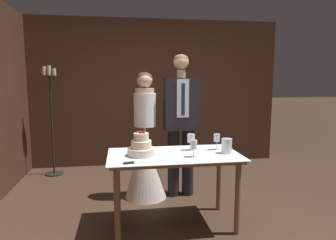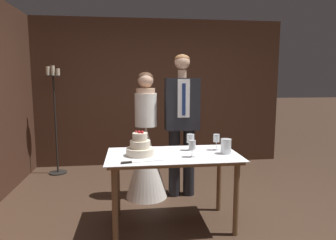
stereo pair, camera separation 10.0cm
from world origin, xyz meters
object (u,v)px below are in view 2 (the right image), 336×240
cake_knife (135,162)px  wine_glass_near (192,146)px  cake_table (173,163)px  hurricane_candle (226,147)px  candle_stand (55,119)px  bride (146,153)px  wine_glass_middle (216,139)px  groom (182,119)px  tiered_cake (140,147)px  wine_glass_far (190,139)px

cake_knife → wine_glass_near: (0.57, 0.13, 0.11)m
cake_table → hurricane_candle: bearing=-5.1°
cake_knife → candle_stand: candle_stand is taller
cake_knife → bride: 1.11m
wine_glass_middle → groom: size_ratio=0.10×
wine_glass_near → tiered_cake: bearing=165.2°
hurricane_candle → wine_glass_near: bearing=-166.7°
bride → candle_stand: 1.84m
tiered_cake → bride: 0.86m
cake_knife → groom: size_ratio=0.23×
tiered_cake → groom: (0.57, 0.81, 0.17)m
tiered_cake → wine_glass_middle: (0.83, 0.12, 0.04)m
cake_knife → hurricane_candle: size_ratio=2.73×
cake_knife → wine_glass_middle: (0.89, 0.39, 0.12)m
wine_glass_near → hurricane_candle: 0.39m
cake_table → wine_glass_near: (0.17, -0.14, 0.21)m
hurricane_candle → cake_table: bearing=174.9°
tiered_cake → hurricane_candle: bearing=-3.0°
tiered_cake → candle_stand: 2.36m
wine_glass_near → candle_stand: size_ratio=0.10×
tiered_cake → hurricane_candle: tiered_cake is taller
wine_glass_middle → cake_knife: bearing=-156.3°
wine_glass_far → candle_stand: (-1.83, 1.83, -0.00)m
tiered_cake → candle_stand: (-1.29, 1.97, 0.04)m
tiered_cake → wine_glass_near: size_ratio=1.65×
cake_table → wine_glass_far: (0.21, 0.14, 0.22)m
cake_table → candle_stand: bearing=129.5°
cake_table → wine_glass_far: size_ratio=7.57×
cake_knife → wine_glass_middle: wine_glass_middle is taller
wine_glass_middle → bride: bride is taller
wine_glass_near → wine_glass_far: wine_glass_far is taller
cake_knife → groom: bearing=48.4°
wine_glass_middle → candle_stand: size_ratio=0.10×
bride → tiered_cake: bearing=-97.3°
tiered_cake → groom: groom is taller
wine_glass_far → hurricane_candle: (0.34, -0.19, -0.05)m
tiered_cake → cake_knife: bearing=-102.3°
tiered_cake → bride: bearing=82.7°
cake_knife → wine_glass_far: size_ratio=2.37×
wine_glass_near → candle_stand: 2.77m
wine_glass_far → hurricane_candle: size_ratio=1.15×
cake_knife → wine_glass_middle: 0.97m
tiered_cake → wine_glass_far: size_ratio=1.56×
cake_table → groom: bearing=74.0°
wine_glass_middle → groom: groom is taller
cake_table → wine_glass_far: 0.34m
wine_glass_middle → hurricane_candle: size_ratio=1.13×
cake_knife → groom: (0.63, 1.08, 0.25)m
cake_table → wine_glass_middle: (0.49, 0.12, 0.22)m
wine_glass_near → groom: size_ratio=0.09×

